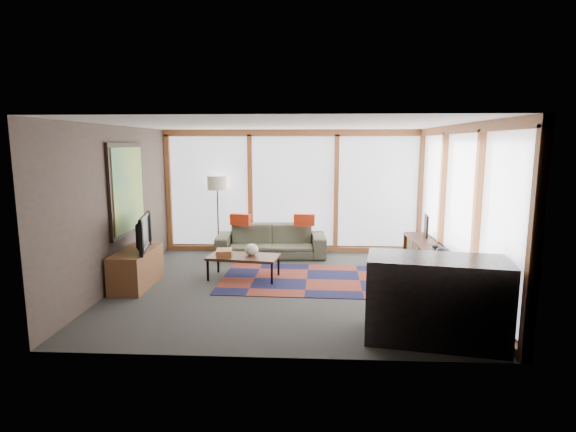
# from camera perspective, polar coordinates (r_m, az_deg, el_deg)

# --- Properties ---
(ground) EXTENTS (5.50, 5.50, 0.00)m
(ground) POSITION_cam_1_polar(r_m,az_deg,el_deg) (7.45, -0.16, -8.88)
(ground) COLOR #282926
(ground) RESTS_ON ground
(room_envelope) EXTENTS (5.52, 5.02, 2.62)m
(room_envelope) POSITION_cam_1_polar(r_m,az_deg,el_deg) (7.67, 3.76, 3.41)
(room_envelope) COLOR #40332D
(room_envelope) RESTS_ON ground
(rug) EXTENTS (2.97, 1.96, 0.01)m
(rug) POSITION_cam_1_polar(r_m,az_deg,el_deg) (7.78, 2.41, -8.04)
(rug) COLOR maroon
(rug) RESTS_ON ground
(sofa) EXTENTS (2.27, 0.99, 0.65)m
(sofa) POSITION_cam_1_polar(r_m,az_deg,el_deg) (9.27, -2.15, -3.19)
(sofa) COLOR #373A2B
(sofa) RESTS_ON ground
(pillow_left) EXTENTS (0.44, 0.22, 0.23)m
(pillow_left) POSITION_cam_1_polar(r_m,az_deg,el_deg) (9.28, -6.08, -0.46)
(pillow_left) COLOR #B32B11
(pillow_left) RESTS_ON sofa
(pillow_right) EXTENTS (0.44, 0.17, 0.24)m
(pillow_right) POSITION_cam_1_polar(r_m,az_deg,el_deg) (9.17, 2.08, -0.50)
(pillow_right) COLOR #B32B11
(pillow_right) RESTS_ON sofa
(floor_lamp) EXTENTS (0.41, 0.41, 1.65)m
(floor_lamp) POSITION_cam_1_polar(r_m,az_deg,el_deg) (9.56, -8.89, 0.13)
(floor_lamp) COLOR #312317
(floor_lamp) RESTS_ON ground
(coffee_table) EXTENTS (1.27, 0.76, 0.40)m
(coffee_table) POSITION_cam_1_polar(r_m,az_deg,el_deg) (7.85, -5.63, -6.46)
(coffee_table) COLOR black
(coffee_table) RESTS_ON ground
(book_stack) EXTENTS (0.30, 0.36, 0.11)m
(book_stack) POSITION_cam_1_polar(r_m,az_deg,el_deg) (7.83, -8.12, -4.63)
(book_stack) COLOR brown
(book_stack) RESTS_ON coffee_table
(vase) EXTENTS (0.24, 0.24, 0.21)m
(vase) POSITION_cam_1_polar(r_m,az_deg,el_deg) (7.78, -4.65, -4.28)
(vase) COLOR beige
(vase) RESTS_ON coffee_table
(bookshelf) EXTENTS (0.43, 2.37, 0.59)m
(bookshelf) POSITION_cam_1_polar(r_m,az_deg,el_deg) (8.12, 17.53, -5.61)
(bookshelf) COLOR black
(bookshelf) RESTS_ON ground
(bowl_a) EXTENTS (0.22, 0.22, 0.10)m
(bowl_a) POSITION_cam_1_polar(r_m,az_deg,el_deg) (7.53, 19.05, -4.13)
(bowl_a) COLOR black
(bowl_a) RESTS_ON bookshelf
(bowl_b) EXTENTS (0.16, 0.16, 0.08)m
(bowl_b) POSITION_cam_1_polar(r_m,az_deg,el_deg) (7.84, 18.34, -3.66)
(bowl_b) COLOR black
(bowl_b) RESTS_ON bookshelf
(shelf_picture) EXTENTS (0.07, 0.32, 0.41)m
(shelf_picture) POSITION_cam_1_polar(r_m,az_deg,el_deg) (8.71, 17.14, -1.23)
(shelf_picture) COLOR black
(shelf_picture) RESTS_ON bookshelf
(tv_console) EXTENTS (0.50, 1.20, 0.60)m
(tv_console) POSITION_cam_1_polar(r_m,az_deg,el_deg) (7.78, -18.67, -6.29)
(tv_console) COLOR brown
(tv_console) RESTS_ON ground
(television) EXTENTS (0.34, 1.01, 0.58)m
(television) POSITION_cam_1_polar(r_m,az_deg,el_deg) (7.62, -18.43, -2.05)
(television) COLOR black
(television) RESTS_ON tv_console
(bar_counter) EXTENTS (1.69, 1.00, 1.00)m
(bar_counter) POSITION_cam_1_polar(r_m,az_deg,el_deg) (5.62, 18.22, -10.04)
(bar_counter) COLOR black
(bar_counter) RESTS_ON ground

